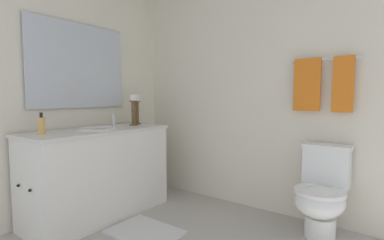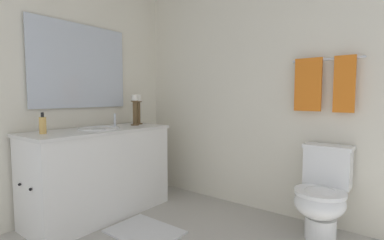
{
  "view_description": "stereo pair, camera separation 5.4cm",
  "coord_description": "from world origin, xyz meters",
  "views": [
    {
      "loc": [
        1.17,
        -1.53,
        1.16
      ],
      "look_at": [
        -0.36,
        0.52,
        0.95
      ],
      "focal_mm": 26.93,
      "sensor_mm": 36.0,
      "label": 1
    },
    {
      "loc": [
        1.21,
        -1.5,
        1.16
      ],
      "look_at": [
        -0.36,
        0.52,
        0.95
      ],
      "focal_mm": 26.93,
      "sensor_mm": 36.0,
      "label": 2
    }
  ],
  "objects": [
    {
      "name": "mirror",
      "position": [
        -1.46,
        0.12,
        1.46
      ],
      "size": [
        0.02,
        1.03,
        0.83
      ],
      "primitive_type": "cube",
      "color": "silver"
    },
    {
      "name": "towel_near_vanity",
      "position": [
        0.45,
        1.15,
        1.26
      ],
      "size": [
        0.23,
        0.03,
        0.46
      ],
      "primitive_type": "cube",
      "color": "orange",
      "rests_on": "towel_bar"
    },
    {
      "name": "toilet",
      "position": [
        0.65,
        0.94,
        0.37
      ],
      "size": [
        0.39,
        0.54,
        0.75
      ],
      "color": "white",
      "rests_on": "ground"
    },
    {
      "name": "candle_holder_tall",
      "position": [
        -1.26,
        0.69,
        1.02
      ],
      "size": [
        0.09,
        0.09,
        0.33
      ],
      "color": "brown",
      "rests_on": "vanity_cabinet"
    },
    {
      "name": "vanity_cabinet",
      "position": [
        -1.18,
        0.12,
        0.42
      ],
      "size": [
        0.58,
        1.38,
        0.85
      ],
      "color": "white",
      "rests_on": "ground"
    },
    {
      "name": "towel_center",
      "position": [
        0.74,
        1.15,
        1.26
      ],
      "size": [
        0.16,
        0.03,
        0.47
      ],
      "primitive_type": "cube",
      "color": "orange",
      "rests_on": "towel_bar"
    },
    {
      "name": "wall_left",
      "position": [
        -1.51,
        0.0,
        1.23
      ],
      "size": [
        0.04,
        2.45,
        2.45
      ],
      "primitive_type": "cube",
      "color": "silver",
      "rests_on": "ground"
    },
    {
      "name": "wall_back",
      "position": [
        0.0,
        1.22,
        1.23
      ],
      "size": [
        3.02,
        0.04,
        2.45
      ],
      "primitive_type": "cube",
      "color": "silver",
      "rests_on": "ground"
    },
    {
      "name": "sink_basin",
      "position": [
        -1.18,
        0.12,
        0.81
      ],
      "size": [
        0.4,
        0.4,
        0.24
      ],
      "color": "white",
      "rests_on": "vanity_cabinet"
    },
    {
      "name": "soap_bottle",
      "position": [
        -1.24,
        -0.38,
        0.92
      ],
      "size": [
        0.06,
        0.06,
        0.18
      ],
      "color": "#E5B259",
      "rests_on": "vanity_cabinet"
    },
    {
      "name": "candle_holder_short",
      "position": [
        -1.19,
        0.58,
        1.02
      ],
      "size": [
        0.09,
        0.09,
        0.33
      ],
      "color": "brown",
      "rests_on": "vanity_cabinet"
    },
    {
      "name": "bath_mat",
      "position": [
        -0.56,
        0.12,
        0.01
      ],
      "size": [
        0.6,
        0.44,
        0.02
      ],
      "primitive_type": "cube",
      "color": "silver",
      "rests_on": "ground"
    },
    {
      "name": "towel_bar",
      "position": [
        0.6,
        1.16,
        1.47
      ],
      "size": [
        0.58,
        0.02,
        0.02
      ],
      "primitive_type": "cylinder",
      "rotation": [
        0.0,
        1.57,
        0.0
      ],
      "color": "silver"
    }
  ]
}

